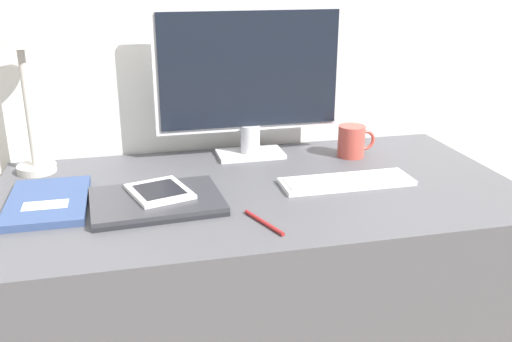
{
  "coord_description": "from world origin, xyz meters",
  "views": [
    {
      "loc": [
        -0.32,
        -1.09,
        1.28
      ],
      "look_at": [
        -0.02,
        0.16,
        0.81
      ],
      "focal_mm": 40.0,
      "sensor_mm": 36.0,
      "label": 1
    }
  ],
  "objects_px": {
    "ereader": "(159,191)",
    "notebook": "(48,202)",
    "keyboard": "(347,181)",
    "desk_lamp": "(24,74)",
    "monitor": "(250,78)",
    "pen": "(264,222)",
    "coffee_mug": "(352,141)",
    "laptop": "(156,201)"
  },
  "relations": [
    {
      "from": "laptop",
      "to": "pen",
      "type": "bearing_deg",
      "value": -35.94
    },
    {
      "from": "ereader",
      "to": "desk_lamp",
      "type": "bearing_deg",
      "value": 137.43
    },
    {
      "from": "laptop",
      "to": "notebook",
      "type": "distance_m",
      "value": 0.25
    },
    {
      "from": "keyboard",
      "to": "pen",
      "type": "distance_m",
      "value": 0.32
    },
    {
      "from": "coffee_mug",
      "to": "notebook",
      "type": "bearing_deg",
      "value": -167.9
    },
    {
      "from": "laptop",
      "to": "ereader",
      "type": "relative_size",
      "value": 1.72
    },
    {
      "from": "desk_lamp",
      "to": "notebook",
      "type": "xyz_separation_m",
      "value": [
        0.05,
        -0.25,
        -0.26
      ]
    },
    {
      "from": "desk_lamp",
      "to": "notebook",
      "type": "distance_m",
      "value": 0.36
    },
    {
      "from": "coffee_mug",
      "to": "laptop",
      "type": "bearing_deg",
      "value": -157.82
    },
    {
      "from": "monitor",
      "to": "desk_lamp",
      "type": "relative_size",
      "value": 1.37
    },
    {
      "from": "laptop",
      "to": "notebook",
      "type": "bearing_deg",
      "value": 166.4
    },
    {
      "from": "laptop",
      "to": "coffee_mug",
      "type": "bearing_deg",
      "value": 22.18
    },
    {
      "from": "keyboard",
      "to": "coffee_mug",
      "type": "height_order",
      "value": "coffee_mug"
    },
    {
      "from": "keyboard",
      "to": "laptop",
      "type": "xyz_separation_m",
      "value": [
        -0.48,
        -0.03,
        0.0
      ]
    },
    {
      "from": "keyboard",
      "to": "notebook",
      "type": "height_order",
      "value": "notebook"
    },
    {
      "from": "monitor",
      "to": "keyboard",
      "type": "distance_m",
      "value": 0.4
    },
    {
      "from": "ereader",
      "to": "coffee_mug",
      "type": "xyz_separation_m",
      "value": [
        0.57,
        0.21,
        0.02
      ]
    },
    {
      "from": "coffee_mug",
      "to": "pen",
      "type": "bearing_deg",
      "value": -132.63
    },
    {
      "from": "ereader",
      "to": "desk_lamp",
      "type": "xyz_separation_m",
      "value": [
        -0.31,
        0.28,
        0.24
      ]
    },
    {
      "from": "keyboard",
      "to": "laptop",
      "type": "height_order",
      "value": "laptop"
    },
    {
      "from": "coffee_mug",
      "to": "pen",
      "type": "distance_m",
      "value": 0.54
    },
    {
      "from": "ereader",
      "to": "laptop",
      "type": "bearing_deg",
      "value": -112.74
    },
    {
      "from": "monitor",
      "to": "desk_lamp",
      "type": "distance_m",
      "value": 0.59
    },
    {
      "from": "ereader",
      "to": "notebook",
      "type": "bearing_deg",
      "value": 171.86
    },
    {
      "from": "desk_lamp",
      "to": "pen",
      "type": "distance_m",
      "value": 0.74
    },
    {
      "from": "keyboard",
      "to": "ereader",
      "type": "distance_m",
      "value": 0.47
    },
    {
      "from": "monitor",
      "to": "desk_lamp",
      "type": "xyz_separation_m",
      "value": [
        -0.59,
        -0.0,
        0.04
      ]
    },
    {
      "from": "notebook",
      "to": "pen",
      "type": "xyz_separation_m",
      "value": [
        0.46,
        -0.22,
        -0.0
      ]
    },
    {
      "from": "ereader",
      "to": "coffee_mug",
      "type": "bearing_deg",
      "value": 20.52
    },
    {
      "from": "desk_lamp",
      "to": "coffee_mug",
      "type": "xyz_separation_m",
      "value": [
        0.88,
        -0.07,
        -0.22
      ]
    },
    {
      "from": "laptop",
      "to": "desk_lamp",
      "type": "distance_m",
      "value": 0.5
    },
    {
      "from": "notebook",
      "to": "ereader",
      "type": "bearing_deg",
      "value": -8.14
    },
    {
      "from": "notebook",
      "to": "monitor",
      "type": "bearing_deg",
      "value": 24.91
    },
    {
      "from": "laptop",
      "to": "notebook",
      "type": "height_order",
      "value": "laptop"
    },
    {
      "from": "keyboard",
      "to": "notebook",
      "type": "relative_size",
      "value": 1.21
    },
    {
      "from": "laptop",
      "to": "ereader",
      "type": "height_order",
      "value": "ereader"
    },
    {
      "from": "coffee_mug",
      "to": "keyboard",
      "type": "bearing_deg",
      "value": -115.26
    },
    {
      "from": "laptop",
      "to": "desk_lamp",
      "type": "xyz_separation_m",
      "value": [
        -0.3,
        0.3,
        0.25
      ]
    },
    {
      "from": "desk_lamp",
      "to": "coffee_mug",
      "type": "relative_size",
      "value": 3.48
    },
    {
      "from": "monitor",
      "to": "keyboard",
      "type": "height_order",
      "value": "monitor"
    },
    {
      "from": "laptop",
      "to": "coffee_mug",
      "type": "relative_size",
      "value": 2.76
    },
    {
      "from": "keyboard",
      "to": "desk_lamp",
      "type": "height_order",
      "value": "desk_lamp"
    }
  ]
}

